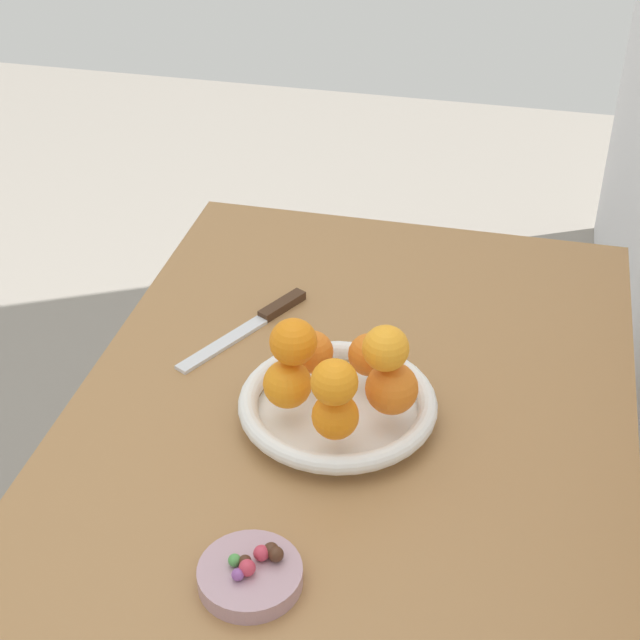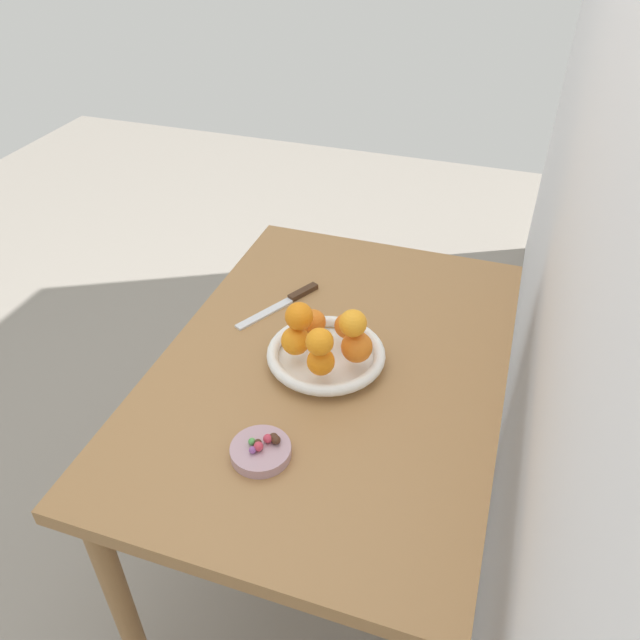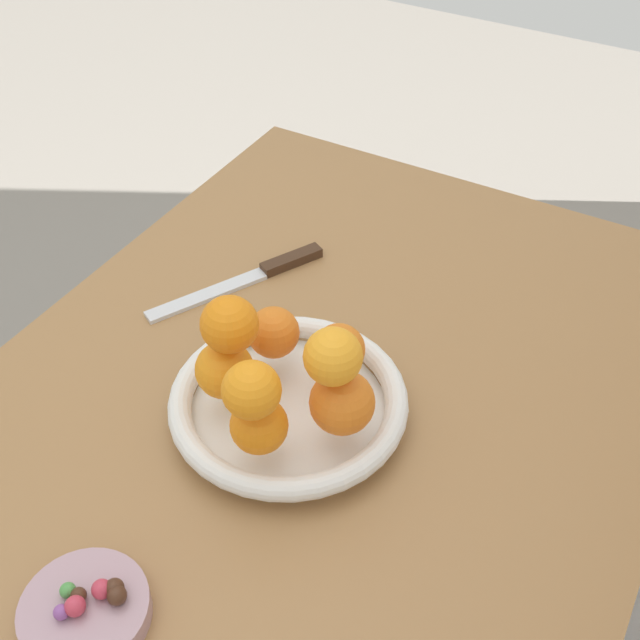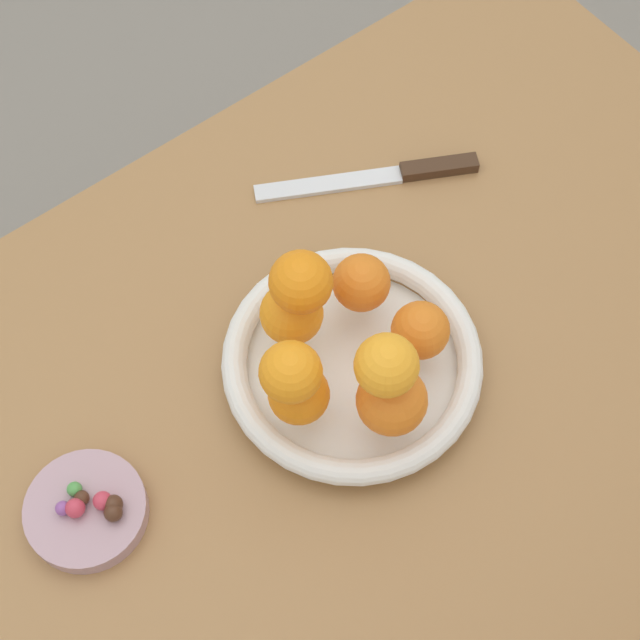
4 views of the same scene
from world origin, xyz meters
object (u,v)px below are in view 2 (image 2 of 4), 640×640
object	(u,v)px
orange_1	(357,347)
candy_ball_4	(268,439)
orange_2	(347,326)
candy_dish	(261,451)
orange_5	(353,323)
orange_7	(299,316)
dining_table	(332,390)
orange_3	(313,322)
knife	(285,302)
candy_ball_0	(258,443)
candy_ball_3	(253,450)
orange_0	(320,361)
candy_ball_5	(276,440)
orange_6	(318,342)
candy_ball_1	(274,437)
orange_4	(296,341)
fruit_bowl	(326,355)
candy_ball_2	(258,447)
candy_ball_6	(252,442)

from	to	relation	value
orange_1	candy_ball_4	distance (m)	0.29
orange_2	candy_dish	bearing A→B (deg)	-10.43
orange_5	orange_7	size ratio (longest dim) A/B	0.97
dining_table	orange_3	distance (m)	0.17
knife	orange_2	bearing A→B (deg)	57.75
candy_dish	orange_7	world-z (taller)	orange_7
orange_2	candy_ball_0	bearing A→B (deg)	-11.45
orange_1	candy_ball_0	distance (m)	0.31
knife	orange_3	bearing A→B (deg)	41.48
candy_ball_0	candy_ball_3	xyz separation A→B (m)	(0.02, -0.00, -0.00)
orange_3	orange_0	bearing A→B (deg)	25.42
orange_3	orange_2	bearing A→B (deg)	99.13
orange_1	candy_ball_5	bearing A→B (deg)	-17.38
orange_3	candy_ball_4	bearing A→B (deg)	3.66
candy_dish	candy_ball_3	size ratio (longest dim) A/B	8.26
orange_6	candy_dish	bearing A→B (deg)	-12.00
dining_table	candy_ball_1	distance (m)	0.31
orange_2	orange_0	bearing A→B (deg)	-7.86
candy_dish	orange_3	world-z (taller)	orange_3
orange_4	knife	distance (m)	0.25
orange_3	fruit_bowl	bearing A→B (deg)	44.82
orange_1	orange_7	distance (m)	0.14
dining_table	orange_0	size ratio (longest dim) A/B	18.48
candy_ball_1	knife	xyz separation A→B (m)	(-0.46, -0.15, -0.03)
orange_4	candy_ball_2	xyz separation A→B (m)	(0.27, 0.03, -0.04)
candy_dish	orange_5	bearing A→B (deg)	160.77
orange_0	orange_2	world-z (taller)	same
orange_0	candy_ball_0	distance (m)	0.23
orange_0	orange_6	size ratio (longest dim) A/B	1.02
orange_0	candy_ball_1	size ratio (longest dim) A/B	3.33
dining_table	candy_ball_1	bearing A→B (deg)	-6.06
orange_5	candy_ball_0	size ratio (longest dim) A/B	4.02
orange_5	orange_7	xyz separation A→B (m)	(0.01, -0.12, -0.00)
orange_6	candy_ball_3	distance (m)	0.25
orange_2	dining_table	bearing A→B (deg)	-19.15
orange_1	candy_ball_3	world-z (taller)	orange_1
dining_table	candy_ball_4	bearing A→B (deg)	-7.72
candy_ball_1	candy_ball_2	bearing A→B (deg)	-31.00
orange_5	orange_2	bearing A→B (deg)	-156.51
orange_3	orange_5	bearing A→B (deg)	60.49
candy_ball_3	candy_ball_1	bearing A→B (deg)	146.65
orange_0	candy_ball_0	bearing A→B (deg)	-13.66
fruit_bowl	orange_0	size ratio (longest dim) A/B	4.46
orange_5	candy_ball_3	bearing A→B (deg)	-19.68
candy_ball_3	candy_ball_4	distance (m)	0.04
orange_0	orange_6	bearing A→B (deg)	-12.35
orange_4	candy_ball_6	xyz separation A→B (m)	(0.26, 0.01, -0.04)
orange_5	candy_ball_1	world-z (taller)	orange_5
fruit_bowl	candy_ball_6	size ratio (longest dim) A/B	18.06
orange_2	knife	bearing A→B (deg)	-122.25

